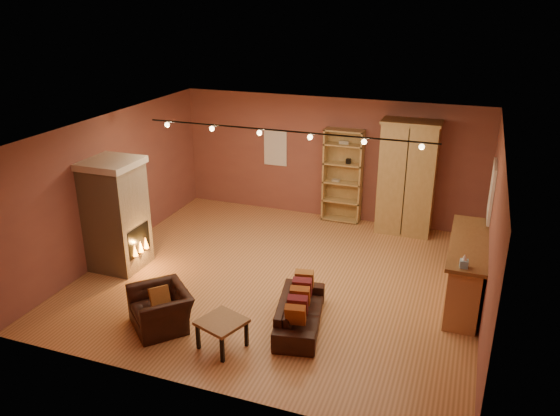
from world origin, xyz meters
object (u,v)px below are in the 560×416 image
at_px(loveseat, 300,306).
at_px(armchair, 160,303).
at_px(coffee_table, 222,324).
at_px(armoire, 407,178).
at_px(fireplace, 116,215).
at_px(bookcase, 343,175).
at_px(bar_counter, 465,271).

bearing_deg(loveseat, armchair, 99.70).
bearing_deg(coffee_table, armoire, 70.25).
bearing_deg(fireplace, bookcase, 47.57).
xyz_separation_m(armoire, coffee_table, (-1.88, -5.25, -0.86)).
bearing_deg(armchair, loveseat, 62.60).
height_order(fireplace, bar_counter, fireplace).
height_order(bookcase, armchair, bookcase).
relative_size(armoire, armchair, 2.21).
relative_size(bar_counter, coffee_table, 2.99).
bearing_deg(loveseat, bookcase, -5.05).
bearing_deg(coffee_table, fireplace, 150.08).
height_order(bar_counter, loveseat, bar_counter).
distance_m(armoire, coffee_table, 5.64).
distance_m(loveseat, coffee_table, 1.30).
height_order(fireplace, loveseat, fireplace).
xyz_separation_m(loveseat, armchair, (-2.04, -0.76, 0.07)).
height_order(bookcase, coffee_table, bookcase).
relative_size(armchair, coffee_table, 1.46).
relative_size(bookcase, coffee_table, 2.79).
distance_m(bookcase, armoire, 1.47).
xyz_separation_m(fireplace, loveseat, (3.87, -0.77, -0.72)).
height_order(fireplace, armoire, armoire).
height_order(bookcase, loveseat, bookcase).
height_order(bookcase, bar_counter, bookcase).
bearing_deg(coffee_table, loveseat, 46.33).
relative_size(armoire, bar_counter, 1.08).
bearing_deg(fireplace, coffee_table, -29.92).
distance_m(loveseat, armchair, 2.18).
xyz_separation_m(fireplace, armoire, (4.86, 3.53, 0.19)).
height_order(fireplace, armchair, fireplace).
distance_m(armchair, coffee_table, 1.16).
bearing_deg(bookcase, armoire, -8.00).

